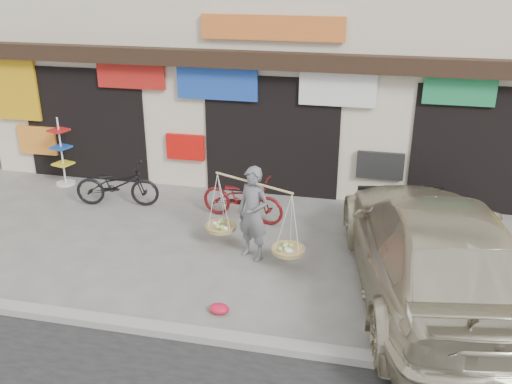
% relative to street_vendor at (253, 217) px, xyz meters
% --- Properties ---
extents(ground, '(70.00, 70.00, 0.00)m').
position_rel_street_vendor_xyz_m(ground, '(-0.27, -0.50, -0.80)').
color(ground, slate).
rests_on(ground, ground).
extents(kerb, '(70.00, 0.25, 0.12)m').
position_rel_street_vendor_xyz_m(kerb, '(-0.27, -2.50, -0.74)').
color(kerb, gray).
rests_on(kerb, ground).
extents(shophouse_block, '(14.00, 6.32, 7.00)m').
position_rel_street_vendor_xyz_m(shophouse_block, '(-0.27, 5.92, 2.65)').
color(shophouse_block, beige).
rests_on(shophouse_block, ground).
extents(street_vendor, '(1.93, 1.16, 1.73)m').
position_rel_street_vendor_xyz_m(street_vendor, '(0.00, 0.00, 0.00)').
color(street_vendor, slate).
rests_on(street_vendor, ground).
extents(bike_0, '(1.90, 0.93, 0.95)m').
position_rel_street_vendor_xyz_m(bike_0, '(-3.40, 1.63, -0.32)').
color(bike_0, black).
rests_on(bike_0, ground).
extents(bike_2, '(1.91, 1.00, 0.95)m').
position_rel_street_vendor_xyz_m(bike_2, '(-0.58, 1.52, -0.32)').
color(bike_2, maroon).
rests_on(bike_2, ground).
extents(suv, '(3.34, 6.17, 1.70)m').
position_rel_street_vendor_xyz_m(suv, '(3.03, -0.66, 0.05)').
color(suv, beige).
rests_on(suv, ground).
extents(display_rack, '(0.48, 0.48, 1.64)m').
position_rel_street_vendor_xyz_m(display_rack, '(-5.19, 2.50, -0.14)').
color(display_rack, silver).
rests_on(display_rack, ground).
extents(red_bag, '(0.31, 0.25, 0.14)m').
position_rel_street_vendor_xyz_m(red_bag, '(-0.12, -1.82, -0.73)').
color(red_bag, red).
rests_on(red_bag, ground).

